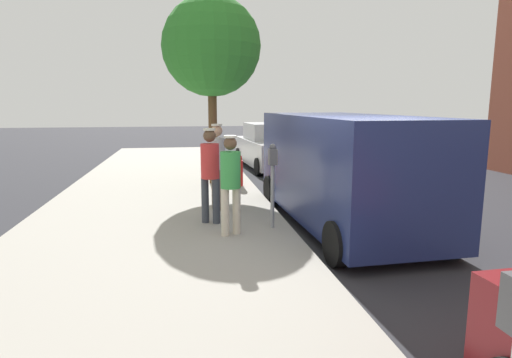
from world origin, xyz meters
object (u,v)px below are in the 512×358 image
(parked_sedan_behind, at_px, (271,148))
(pedestrian_in_green, at_px, (231,179))
(pedestrian_in_red, at_px, (210,169))
(street_tree, at_px, (211,47))
(parking_meter_near, at_px, (273,171))
(pedestrian_in_gray, at_px, (217,161))
(parked_van, at_px, (344,167))
(fire_hydrant, at_px, (239,171))

(parked_sedan_behind, bearing_deg, pedestrian_in_green, 74.29)
(pedestrian_in_red, distance_m, street_tree, 4.99)
(parked_sedan_behind, bearing_deg, parking_meter_near, 78.85)
(pedestrian_in_green, relative_size, parked_sedan_behind, 0.38)
(pedestrian_in_gray, height_order, parked_van, parked_van)
(pedestrian_in_red, xyz_separation_m, parked_sedan_behind, (-2.71, -7.80, -0.43))
(pedestrian_in_gray, relative_size, fire_hydrant, 2.10)
(pedestrian_in_gray, relative_size, parked_sedan_behind, 0.40)
(pedestrian_in_red, xyz_separation_m, fire_hydrant, (-0.98, -3.60, -0.61))
(street_tree, bearing_deg, parking_meter_near, 98.97)
(parking_meter_near, bearing_deg, pedestrian_in_green, 21.96)
(pedestrian_in_green, relative_size, fire_hydrant, 1.98)
(pedestrian_in_green, bearing_deg, fire_hydrant, -98.87)
(parked_sedan_behind, bearing_deg, street_tree, 56.69)
(pedestrian_in_red, distance_m, fire_hydrant, 3.78)
(parking_meter_near, distance_m, pedestrian_in_red, 1.18)
(parked_sedan_behind, relative_size, fire_hydrant, 5.25)
(pedestrian_in_green, relative_size, pedestrian_in_red, 0.96)
(pedestrian_in_red, bearing_deg, parking_meter_near, 155.80)
(parked_van, xyz_separation_m, fire_hydrant, (1.60, -3.65, -0.59))
(fire_hydrant, bearing_deg, pedestrian_in_gray, 73.26)
(parked_sedan_behind, bearing_deg, pedestrian_in_red, 70.82)
(pedestrian_in_red, height_order, parked_sedan_behind, pedestrian_in_red)
(parking_meter_near, xyz_separation_m, parked_sedan_behind, (-1.63, -8.29, -0.43))
(parked_van, bearing_deg, pedestrian_in_green, 18.21)
(parked_van, relative_size, parked_sedan_behind, 1.17)
(pedestrian_in_red, height_order, pedestrian_in_gray, pedestrian_in_gray)
(pedestrian_in_gray, distance_m, fire_hydrant, 2.74)
(parked_sedan_behind, height_order, fire_hydrant, parked_sedan_behind)
(pedestrian_in_gray, bearing_deg, parked_van, 155.15)
(pedestrian_in_red, relative_size, parked_sedan_behind, 0.39)
(pedestrian_in_green, bearing_deg, pedestrian_in_gray, -87.50)
(pedestrian_in_red, xyz_separation_m, parked_van, (-2.58, 0.05, -0.02))
(parking_meter_near, relative_size, parked_sedan_behind, 0.34)
(parking_meter_near, bearing_deg, fire_hydrant, -88.60)
(pedestrian_in_green, distance_m, parked_sedan_behind, 8.94)
(pedestrian_in_red, height_order, parked_van, parked_van)
(pedestrian_in_gray, xyz_separation_m, street_tree, (-0.13, -3.14, 2.68))
(parking_meter_near, relative_size, street_tree, 0.30)
(parking_meter_near, bearing_deg, pedestrian_in_red, -24.20)
(parking_meter_near, distance_m, street_tree, 5.45)
(parking_meter_near, height_order, pedestrian_in_red, pedestrian_in_red)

